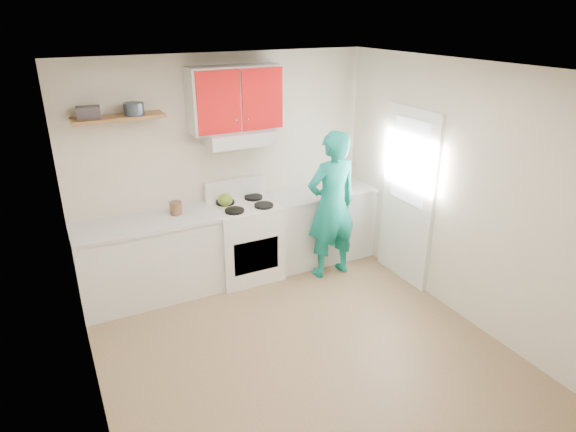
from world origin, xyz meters
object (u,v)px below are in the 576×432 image
stove (246,241)px  person (332,206)px  crock (176,209)px  kettle (225,200)px  tin (134,109)px

stove → person: (0.93, -0.42, 0.43)m
stove → person: 1.11m
stove → crock: crock is taller
kettle → crock: (-0.58, 0.00, -0.01)m
crock → person: (1.71, -0.50, -0.09)m
tin → crock: bearing=-11.9°
kettle → person: size_ratio=0.09×
kettle → crock: same height
stove → tin: bearing=172.5°
crock → stove: bearing=-5.8°
person → stove: bearing=-25.5°
crock → tin: bearing=168.1°
person → crock: bearing=-17.5°
tin → crock: (0.31, -0.07, -1.12)m
crock → kettle: bearing=-0.0°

